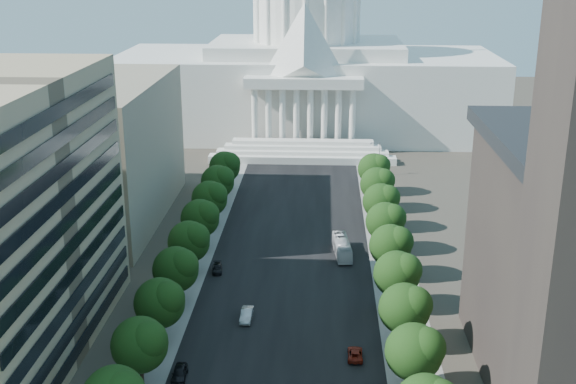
% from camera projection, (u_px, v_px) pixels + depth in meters
% --- Properties ---
extents(road_asphalt, '(30.00, 260.00, 0.01)m').
position_uv_depth(road_asphalt, '(293.00, 238.00, 147.46)').
color(road_asphalt, black).
rests_on(road_asphalt, ground).
extents(sidewalk_left, '(8.00, 260.00, 0.02)m').
position_uv_depth(sidewalk_left, '(201.00, 236.00, 148.36)').
color(sidewalk_left, gray).
rests_on(sidewalk_left, ground).
extents(sidewalk_right, '(8.00, 260.00, 0.02)m').
position_uv_depth(sidewalk_right, '(387.00, 240.00, 146.55)').
color(sidewalk_right, gray).
rests_on(sidewalk_right, ground).
extents(capitol, '(120.00, 56.00, 73.00)m').
position_uv_depth(capitol, '(306.00, 70.00, 231.18)').
color(capitol, white).
rests_on(capitol, ground).
extents(office_block_left_far, '(38.00, 52.00, 30.00)m').
position_uv_depth(office_block_left_far, '(72.00, 151.00, 154.53)').
color(office_block_left_far, gray).
rests_on(office_block_left_far, ground).
extents(tree_l_c, '(7.79, 7.60, 9.97)m').
position_uv_depth(tree_l_c, '(142.00, 344.00, 94.88)').
color(tree_l_c, '#33261C').
rests_on(tree_l_c, ground).
extents(tree_l_d, '(7.79, 7.60, 9.97)m').
position_uv_depth(tree_l_d, '(161.00, 302.00, 106.26)').
color(tree_l_d, '#33261C').
rests_on(tree_l_d, ground).
extents(tree_l_e, '(7.79, 7.60, 9.97)m').
position_uv_depth(tree_l_e, '(177.00, 268.00, 117.64)').
color(tree_l_e, '#33261C').
rests_on(tree_l_e, ground).
extents(tree_l_f, '(7.79, 7.60, 9.97)m').
position_uv_depth(tree_l_f, '(190.00, 241.00, 129.02)').
color(tree_l_f, '#33261C').
rests_on(tree_l_f, ground).
extents(tree_l_g, '(7.79, 7.60, 9.97)m').
position_uv_depth(tree_l_g, '(201.00, 217.00, 140.40)').
color(tree_l_g, '#33261C').
rests_on(tree_l_g, ground).
extents(tree_l_h, '(7.79, 7.60, 9.97)m').
position_uv_depth(tree_l_h, '(211.00, 198.00, 151.78)').
color(tree_l_h, '#33261C').
rests_on(tree_l_h, ground).
extents(tree_l_i, '(7.79, 7.60, 9.97)m').
position_uv_depth(tree_l_i, '(219.00, 181.00, 163.16)').
color(tree_l_i, '#33261C').
rests_on(tree_l_i, ground).
extents(tree_l_j, '(7.79, 7.60, 9.97)m').
position_uv_depth(tree_l_j, '(226.00, 166.00, 174.55)').
color(tree_l_j, '#33261C').
rests_on(tree_l_j, ground).
extents(tree_r_c, '(7.79, 7.60, 9.97)m').
position_uv_depth(tree_r_c, '(417.00, 351.00, 93.16)').
color(tree_r_c, '#33261C').
rests_on(tree_r_c, ground).
extents(tree_r_d, '(7.79, 7.60, 9.97)m').
position_uv_depth(tree_r_d, '(407.00, 308.00, 104.54)').
color(tree_r_d, '#33261C').
rests_on(tree_r_d, ground).
extents(tree_r_e, '(7.79, 7.60, 9.97)m').
position_uv_depth(tree_r_e, '(399.00, 273.00, 115.92)').
color(tree_r_e, '#33261C').
rests_on(tree_r_e, ground).
extents(tree_r_f, '(7.79, 7.60, 9.97)m').
position_uv_depth(tree_r_f, '(392.00, 244.00, 127.30)').
color(tree_r_f, '#33261C').
rests_on(tree_r_f, ground).
extents(tree_r_g, '(7.79, 7.60, 9.97)m').
position_uv_depth(tree_r_g, '(387.00, 221.00, 138.68)').
color(tree_r_g, '#33261C').
rests_on(tree_r_g, ground).
extents(tree_r_h, '(7.79, 7.60, 9.97)m').
position_uv_depth(tree_r_h, '(382.00, 200.00, 150.06)').
color(tree_r_h, '#33261C').
rests_on(tree_r_h, ground).
extents(tree_r_i, '(7.79, 7.60, 9.97)m').
position_uv_depth(tree_r_i, '(378.00, 183.00, 161.44)').
color(tree_r_i, '#33261C').
rests_on(tree_r_i, ground).
extents(tree_r_j, '(7.79, 7.60, 9.97)m').
position_uv_depth(tree_r_j, '(375.00, 168.00, 172.83)').
color(tree_r_j, '#33261C').
rests_on(tree_r_j, ground).
extents(streetlight_b, '(2.61, 0.44, 9.00)m').
position_uv_depth(streetlight_b, '(430.00, 359.00, 92.52)').
color(streetlight_b, gray).
rests_on(streetlight_b, ground).
extents(streetlight_c, '(2.61, 0.44, 9.00)m').
position_uv_depth(streetlight_c, '(408.00, 276.00, 116.23)').
color(streetlight_c, gray).
rests_on(streetlight_c, ground).
extents(streetlight_d, '(2.61, 0.44, 9.00)m').
position_uv_depth(streetlight_d, '(395.00, 222.00, 139.94)').
color(streetlight_d, gray).
rests_on(streetlight_d, ground).
extents(streetlight_e, '(2.61, 0.44, 9.00)m').
position_uv_depth(streetlight_e, '(385.00, 183.00, 163.65)').
color(streetlight_e, gray).
rests_on(streetlight_e, ground).
extents(streetlight_f, '(2.61, 0.44, 9.00)m').
position_uv_depth(streetlight_f, '(377.00, 154.00, 187.36)').
color(streetlight_f, gray).
rests_on(streetlight_f, ground).
extents(car_dark_a, '(2.05, 4.79, 1.61)m').
position_uv_depth(car_dark_a, '(179.00, 373.00, 98.37)').
color(car_dark_a, black).
rests_on(car_dark_a, ground).
extents(car_silver, '(1.88, 5.07, 1.66)m').
position_uv_depth(car_silver, '(247.00, 315.00, 114.27)').
color(car_silver, '#AAADB2').
rests_on(car_silver, ground).
extents(car_red, '(2.22, 4.66, 1.28)m').
position_uv_depth(car_red, '(355.00, 354.00, 103.42)').
color(car_red, maroon).
rests_on(car_red, ground).
extents(car_dark_b, '(2.28, 4.55, 1.27)m').
position_uv_depth(car_dark_b, '(217.00, 269.00, 131.54)').
color(car_dark_b, black).
rests_on(car_dark_b, ground).
extents(city_bus, '(3.77, 11.59, 3.17)m').
position_uv_depth(city_bus, '(342.00, 247.00, 138.73)').
color(city_bus, silver).
rests_on(city_bus, ground).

